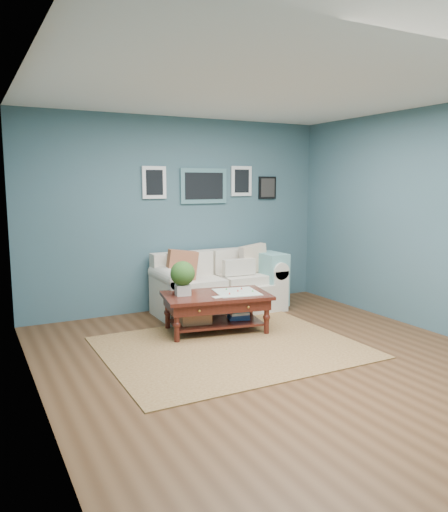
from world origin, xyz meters
TOP-DOWN VIEW (x-y plane):
  - room_shell at (0.01, 0.06)m, footprint 5.00×5.02m
  - area_rug at (-0.21, 0.57)m, footprint 2.71×2.16m
  - loveseat at (0.45, 2.02)m, footprint 1.83×0.83m
  - coffee_table at (-0.15, 1.20)m, footprint 1.37×0.95m

SIDE VIEW (x-z plane):
  - area_rug at x=-0.21m, z-range 0.00..0.01m
  - loveseat at x=0.45m, z-range -0.09..0.85m
  - coffee_table at x=-0.15m, z-range -0.05..0.83m
  - room_shell at x=0.01m, z-range 0.01..2.71m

